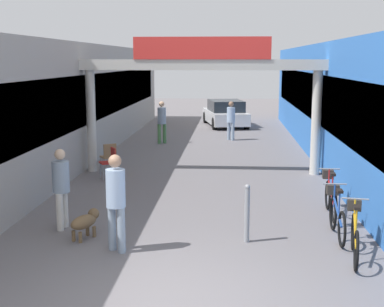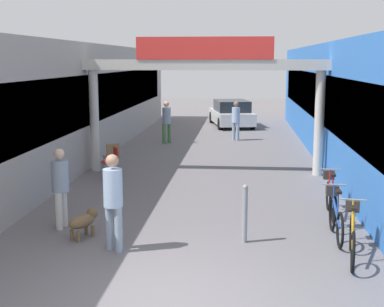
% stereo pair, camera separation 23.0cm
% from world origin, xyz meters
% --- Properties ---
extents(ground_plane, '(80.00, 80.00, 0.00)m').
position_xyz_m(ground_plane, '(0.00, 0.00, 0.00)').
color(ground_plane, slate).
extents(storefront_left, '(3.00, 26.00, 3.88)m').
position_xyz_m(storefront_left, '(-5.09, 11.00, 1.94)').
color(storefront_left, '#9E9993').
rests_on(storefront_left, ground_plane).
extents(storefront_right, '(3.00, 26.00, 3.88)m').
position_xyz_m(storefront_right, '(5.09, 11.00, 1.94)').
color(storefront_right, blue).
rests_on(storefront_right, ground_plane).
extents(arcade_sign_gateway, '(7.40, 0.47, 4.01)m').
position_xyz_m(arcade_sign_gateway, '(0.00, 8.77, 2.82)').
color(arcade_sign_gateway, beige).
rests_on(arcade_sign_gateway, ground_plane).
extents(pedestrian_with_dog, '(0.47, 0.47, 1.75)m').
position_xyz_m(pedestrian_with_dog, '(-1.14, 1.99, 1.01)').
color(pedestrian_with_dog, '#8C9EB2').
rests_on(pedestrian_with_dog, ground_plane).
extents(pedestrian_companion, '(0.37, 0.39, 1.63)m').
position_xyz_m(pedestrian_companion, '(-2.50, 3.18, 0.93)').
color(pedestrian_companion, silver).
rests_on(pedestrian_companion, ground_plane).
extents(pedestrian_carrying_crate, '(0.47, 0.47, 1.72)m').
position_xyz_m(pedestrian_carrying_crate, '(-1.93, 14.40, 0.98)').
color(pedestrian_carrying_crate, '#4C7F47').
rests_on(pedestrian_carrying_crate, ground_plane).
extents(pedestrian_elderly_walking, '(0.48, 0.48, 1.64)m').
position_xyz_m(pedestrian_elderly_walking, '(0.86, 15.47, 0.93)').
color(pedestrian_elderly_walking, '#8C9EB2').
rests_on(pedestrian_elderly_walking, ground_plane).
extents(dog_on_leash, '(0.55, 0.76, 0.54)m').
position_xyz_m(dog_on_leash, '(-1.88, 2.63, 0.33)').
color(dog_on_leash, brown).
rests_on(dog_on_leash, ground_plane).
extents(bicycle_orange_nearest, '(0.48, 1.67, 0.98)m').
position_xyz_m(bicycle_orange_nearest, '(3.00, 1.98, 0.44)').
color(bicycle_orange_nearest, black).
rests_on(bicycle_orange_nearest, ground_plane).
extents(bicycle_blue_second, '(0.46, 1.69, 0.98)m').
position_xyz_m(bicycle_blue_second, '(2.91, 3.10, 0.44)').
color(bicycle_blue_second, black).
rests_on(bicycle_blue_second, ground_plane).
extents(bicycle_red_third, '(0.46, 1.69, 0.98)m').
position_xyz_m(bicycle_red_third, '(3.06, 4.59, 0.44)').
color(bicycle_red_third, black).
rests_on(bicycle_red_third, ground_plane).
extents(bollard_post_metal, '(0.10, 0.10, 1.11)m').
position_xyz_m(bollard_post_metal, '(1.18, 2.64, 0.56)').
color(bollard_post_metal, gray).
rests_on(bollard_post_metal, ground_plane).
extents(cafe_chair_red_nearer, '(0.54, 0.54, 0.89)m').
position_xyz_m(cafe_chair_red_nearer, '(-2.57, 7.81, 0.54)').
color(cafe_chair_red_nearer, gray).
rests_on(cafe_chair_red_nearer, ground_plane).
extents(cafe_chair_wood_farther, '(0.55, 0.55, 0.89)m').
position_xyz_m(cafe_chair_wood_farther, '(-2.79, 8.60, 0.54)').
color(cafe_chair_wood_farther, gray).
rests_on(cafe_chair_wood_farther, ground_plane).
extents(parked_car_white, '(2.51, 4.27, 1.33)m').
position_xyz_m(parked_car_white, '(0.58, 20.39, 0.64)').
color(parked_car_white, silver).
rests_on(parked_car_white, ground_plane).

